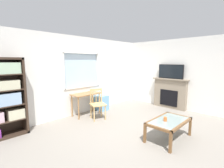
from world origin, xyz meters
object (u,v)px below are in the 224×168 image
at_px(plastic_drawer_unit, 102,103).
at_px(sippy_cup, 165,119).
at_px(bookshelf, 2,96).
at_px(desk_under_window, 86,97).
at_px(wooden_chair, 97,104).
at_px(tv, 171,72).
at_px(coffee_table, 169,123).
at_px(fireplace, 170,93).

xyz_separation_m(plastic_drawer_unit, sippy_cup, (-0.51, -2.64, 0.22)).
distance_m(bookshelf, desk_under_window, 2.25).
bearing_deg(wooden_chair, tv, -21.52).
bearing_deg(wooden_chair, coffee_table, -82.77).
bearing_deg(coffee_table, sippy_cup, 160.82).
distance_m(bookshelf, coffee_table, 3.77).
bearing_deg(plastic_drawer_unit, bookshelf, 178.90).
xyz_separation_m(bookshelf, coffee_table, (2.53, -2.73, -0.58)).
xyz_separation_m(wooden_chair, fireplace, (2.62, -1.03, 0.09)).
height_order(plastic_drawer_unit, sippy_cup, plastic_drawer_unit).
distance_m(wooden_chair, fireplace, 2.82).
distance_m(tv, sippy_cup, 2.80).
xyz_separation_m(bookshelf, fireplace, (4.88, -1.65, -0.41)).
xyz_separation_m(desk_under_window, sippy_cup, (0.20, -2.59, -0.11)).
bearing_deg(fireplace, tv, 180.00).
xyz_separation_m(desk_under_window, fireplace, (2.66, -1.54, -0.04)).
xyz_separation_m(fireplace, tv, (-0.02, 0.00, 0.80)).
xyz_separation_m(bookshelf, tv, (4.86, -1.65, 0.39)).
bearing_deg(wooden_chair, desk_under_window, 94.21).
height_order(bookshelf, sippy_cup, bookshelf).
bearing_deg(plastic_drawer_unit, wooden_chair, -139.76).
bearing_deg(wooden_chair, fireplace, -21.38).
xyz_separation_m(wooden_chair, sippy_cup, (0.16, -2.07, 0.02)).
distance_m(bookshelf, wooden_chair, 2.40).
height_order(tv, sippy_cup, tv).
height_order(coffee_table, sippy_cup, sippy_cup).
bearing_deg(desk_under_window, wooden_chair, -85.79).
bearing_deg(fireplace, bookshelf, 161.33).
relative_size(coffee_table, sippy_cup, 11.97).
height_order(plastic_drawer_unit, fireplace, fireplace).
relative_size(tv, sippy_cup, 10.10).
bearing_deg(sippy_cup, plastic_drawer_unit, 79.04).
height_order(wooden_chair, plastic_drawer_unit, wooden_chair).
distance_m(bookshelf, sippy_cup, 3.65).
height_order(bookshelf, plastic_drawer_unit, bookshelf).
bearing_deg(plastic_drawer_unit, sippy_cup, -100.96).
height_order(bookshelf, desk_under_window, bookshelf).
distance_m(desk_under_window, sippy_cup, 2.60).
relative_size(plastic_drawer_unit, fireplace, 0.41).
height_order(fireplace, coffee_table, fireplace).
height_order(wooden_chair, fireplace, fireplace).
height_order(fireplace, sippy_cup, fireplace).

